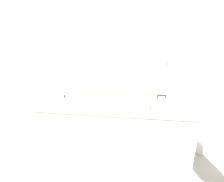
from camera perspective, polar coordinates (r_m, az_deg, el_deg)
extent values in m
plane|color=#9E998E|center=(2.99, 0.50, -22.41)|extent=(14.00, 14.00, 0.00)
cube|color=white|center=(2.87, 2.00, 5.35)|extent=(8.00, 0.06, 2.55)
cube|color=white|center=(2.82, -0.18, 6.77)|extent=(1.25, 0.04, 0.69)
cube|color=#9EA8B2|center=(2.80, -0.23, 6.67)|extent=(1.16, 0.01, 0.60)
cylinder|color=silver|center=(2.81, 16.14, 8.51)|extent=(0.09, 0.01, 0.09)
cylinder|color=silver|center=(2.76, 16.28, 8.29)|extent=(0.02, 0.10, 0.02)
cylinder|color=white|center=(2.70, 16.58, 9.50)|extent=(0.02, 0.02, 0.14)
cube|color=silver|center=(2.95, 1.22, -12.23)|extent=(2.06, 0.52, 0.87)
cube|color=beige|center=(2.72, 1.29, -4.28)|extent=(2.13, 0.55, 0.03)
sphere|color=silver|center=(2.65, -7.54, -10.38)|extent=(0.02, 0.02, 0.02)
sphere|color=silver|center=(2.58, 9.03, -11.43)|extent=(0.02, 0.02, 0.02)
ellipsoid|color=white|center=(2.71, -3.10, -3.67)|extent=(0.53, 0.36, 0.03)
cylinder|color=silver|center=(2.89, -2.41, -2.05)|extent=(0.06, 0.06, 0.03)
cylinder|color=silver|center=(2.86, -2.43, -0.64)|extent=(0.02, 0.02, 0.12)
cylinder|color=silver|center=(2.81, -2.57, 0.27)|extent=(0.02, 0.07, 0.02)
cylinder|color=white|center=(2.90, -3.87, -1.71)|extent=(0.06, 0.02, 0.02)
cylinder|color=white|center=(2.88, -0.94, -1.85)|extent=(0.05, 0.02, 0.02)
cylinder|color=beige|center=(2.64, -13.13, -3.46)|extent=(0.06, 0.06, 0.16)
cylinder|color=black|center=(2.61, -13.31, -1.56)|extent=(0.02, 0.02, 0.04)
cube|color=black|center=(2.59, -13.43, -1.30)|extent=(0.02, 0.03, 0.01)
cube|color=#BCBCC1|center=(2.64, 13.91, -3.97)|extent=(0.25, 0.12, 0.12)
cube|color=black|center=(2.59, 14.03, -4.48)|extent=(0.18, 0.01, 0.08)
cube|color=black|center=(2.85, 13.92, -2.15)|extent=(0.12, 0.01, 0.12)
cube|color=beige|center=(2.84, 13.93, -2.20)|extent=(0.08, 0.00, 0.08)
cube|color=#B7A899|center=(2.61, 8.27, -4.75)|extent=(0.19, 0.10, 0.05)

